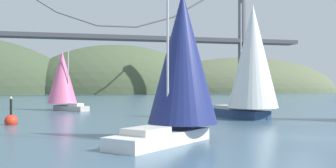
{
  "coord_description": "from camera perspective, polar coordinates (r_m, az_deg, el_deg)",
  "views": [
    {
      "loc": [
        -14.86,
        -22.86,
        3.44
      ],
      "look_at": [
        0.0,
        34.95,
        3.48
      ],
      "focal_mm": 42.99,
      "sensor_mm": 36.0,
      "label": 1
    }
  ],
  "objects": [
    {
      "name": "ground_plane",
      "position": [
        27.48,
        18.62,
        -7.23
      ],
      "size": [
        360.0,
        360.0,
        0.0
      ],
      "primitive_type": "plane",
      "color": "#426075"
    },
    {
      "name": "headland_right",
      "position": [
        174.74,
        10.95,
        -1.17
      ],
      "size": [
        83.81,
        44.0,
        29.8
      ],
      "primitive_type": "ellipsoid",
      "color": "#5B6647",
      "rests_on": "ground_plane"
    },
    {
      "name": "headland_center",
      "position": [
        159.14,
        -7.25,
        -1.28
      ],
      "size": [
        70.32,
        44.0,
        37.79
      ],
      "primitive_type": "ellipsoid",
      "color": "#4C5B3D",
      "rests_on": "ground_plane"
    },
    {
      "name": "suspension_bridge",
      "position": [
        119.77,
        -7.23,
        7.29
      ],
      "size": [
        115.89,
        6.0,
        41.23
      ],
      "color": "slate",
      "rests_on": "ground_plane"
    },
    {
      "name": "sailboat_white_mainsail",
      "position": [
        40.67,
        11.79,
        3.43
      ],
      "size": [
        6.2,
        9.58,
        11.72
      ],
      "color": "navy",
      "rests_on": "ground_plane"
    },
    {
      "name": "sailboat_pink_spinnaker",
      "position": [
        55.04,
        -14.69,
        0.71
      ],
      "size": [
        6.09,
        6.78,
        7.92
      ],
      "color": "#B7B2A8",
      "rests_on": "ground_plane"
    },
    {
      "name": "sailboat_navy_sail",
      "position": [
        24.74,
        1.82,
        2.94
      ],
      "size": [
        8.39,
        7.96,
        10.62
      ],
      "color": "white",
      "rests_on": "ground_plane"
    },
    {
      "name": "channel_buoy",
      "position": [
        36.9,
        -21.37,
        -4.81
      ],
      "size": [
        1.1,
        1.1,
        2.64
      ],
      "color": "red",
      "rests_on": "ground_plane"
    }
  ]
}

